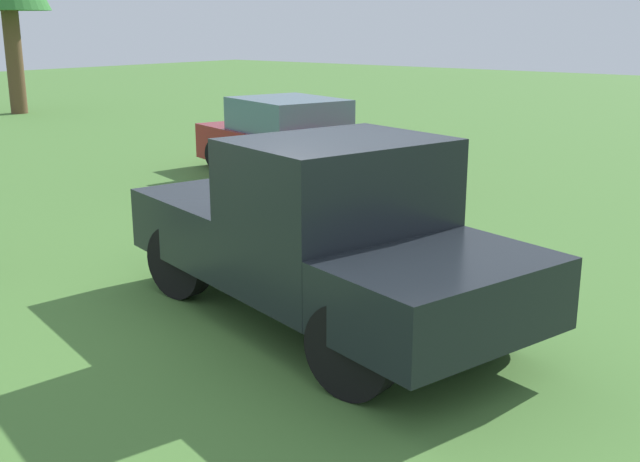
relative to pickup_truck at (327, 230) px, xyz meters
The scene contains 3 objects.
ground_plane 0.98m from the pickup_truck, 117.53° to the right, with size 80.00×80.00×0.00m, color #477533.
pickup_truck is the anchor object (origin of this frame).
sedan_near 7.33m from the pickup_truck, 132.77° to the left, with size 4.83×3.06×1.46m.
Camera 1 is at (4.41, -5.26, 2.80)m, focal length 43.41 mm.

